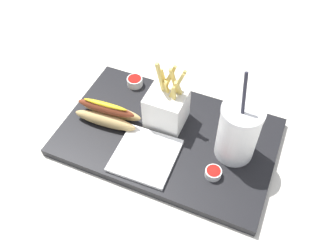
{
  "coord_description": "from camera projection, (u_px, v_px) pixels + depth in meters",
  "views": [
    {
      "loc": [
        -0.19,
        0.45,
        0.65
      ],
      "look_at": [
        0.0,
        0.0,
        0.05
      ],
      "focal_mm": 37.22,
      "sensor_mm": 36.0,
      "label": 1
    }
  ],
  "objects": [
    {
      "name": "soda_cup",
      "position": [
        238.0,
        132.0,
        0.71
      ],
      "size": [
        0.09,
        0.09,
        0.22
      ],
      "color": "white",
      "rests_on": "food_tray"
    },
    {
      "name": "food_tray",
      "position": [
        168.0,
        137.0,
        0.8
      ],
      "size": [
        0.48,
        0.3,
        0.02
      ],
      "primitive_type": "cube",
      "color": "black",
      "rests_on": "ground_plane"
    },
    {
      "name": "ground_plane",
      "position": [
        168.0,
        142.0,
        0.82
      ],
      "size": [
        2.4,
        2.4,
        0.02
      ],
      "primitive_type": "cube",
      "color": "silver"
    },
    {
      "name": "hot_dog_1",
      "position": [
        107.0,
        114.0,
        0.8
      ],
      "size": [
        0.15,
        0.06,
        0.06
      ],
      "color": "tan",
      "rests_on": "food_tray"
    },
    {
      "name": "ketchup_cup_3",
      "position": [
        213.0,
        173.0,
        0.72
      ],
      "size": [
        0.03,
        0.03,
        0.02
      ],
      "color": "white",
      "rests_on": "food_tray"
    },
    {
      "name": "napkin_stack",
      "position": [
        145.0,
        155.0,
        0.75
      ],
      "size": [
        0.13,
        0.13,
        0.01
      ],
      "primitive_type": "cube",
      "rotation": [
        0.0,
        0.0,
        0.03
      ],
      "color": "white",
      "rests_on": "food_tray"
    },
    {
      "name": "ketchup_cup_1",
      "position": [
        135.0,
        81.0,
        0.89
      ],
      "size": [
        0.04,
        0.04,
        0.02
      ],
      "color": "white",
      "rests_on": "food_tray"
    },
    {
      "name": "ketchup_cup_2",
      "position": [
        237.0,
        118.0,
        0.81
      ],
      "size": [
        0.04,
        0.04,
        0.02
      ],
      "color": "white",
      "rests_on": "food_tray"
    },
    {
      "name": "fries_basket",
      "position": [
        167.0,
        107.0,
        0.79
      ],
      "size": [
        0.09,
        0.08,
        0.16
      ],
      "color": "white",
      "rests_on": "food_tray"
    }
  ]
}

